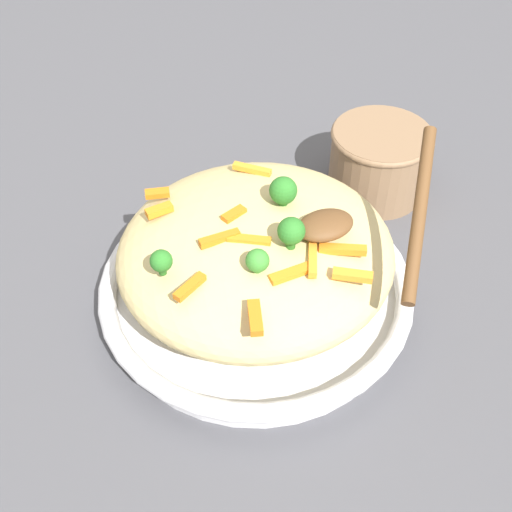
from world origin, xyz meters
name	(u,v)px	position (x,y,z in m)	size (l,w,h in m)	color
ground_plane	(256,304)	(0.00, 0.00, 0.00)	(2.40, 2.40, 0.00)	#4C4C51
serving_bowl	(256,290)	(0.00, 0.00, 0.02)	(0.33, 0.33, 0.04)	silver
pasta_mound	(256,252)	(0.00, 0.00, 0.08)	(0.28, 0.27, 0.09)	#D1BA7A
carrot_piece_0	(353,275)	(-0.05, 0.10, 0.12)	(0.04, 0.01, 0.01)	orange
carrot_piece_1	(157,193)	(0.07, -0.08, 0.12)	(0.02, 0.01, 0.01)	orange
carrot_piece_2	(343,249)	(-0.06, 0.07, 0.12)	(0.04, 0.01, 0.01)	orange
carrot_piece_3	(249,240)	(0.02, 0.02, 0.12)	(0.04, 0.01, 0.01)	orange
carrot_piece_4	(190,287)	(0.09, 0.05, 0.12)	(0.03, 0.01, 0.01)	orange
carrot_piece_5	(234,214)	(0.02, -0.01, 0.13)	(0.03, 0.01, 0.01)	orange
carrot_piece_6	(255,318)	(0.05, 0.11, 0.12)	(0.04, 0.01, 0.01)	orange
carrot_piece_7	(252,169)	(-0.03, -0.08, 0.12)	(0.04, 0.01, 0.01)	orange
carrot_piece_8	(295,272)	(0.00, 0.07, 0.12)	(0.04, 0.01, 0.01)	orange
carrot_piece_9	(220,238)	(0.04, 0.01, 0.12)	(0.04, 0.01, 0.01)	orange
carrot_piece_10	(159,210)	(0.08, -0.06, 0.12)	(0.03, 0.01, 0.01)	orange
carrot_piece_11	(313,259)	(-0.02, 0.07, 0.12)	(0.04, 0.01, 0.01)	orange
broccoli_floret_0	(257,261)	(0.03, 0.06, 0.13)	(0.02, 0.02, 0.02)	#377928
broccoli_floret_1	(283,191)	(-0.03, -0.01, 0.14)	(0.03, 0.03, 0.03)	#296820
broccoli_floret_2	(161,261)	(0.10, 0.02, 0.13)	(0.02, 0.02, 0.03)	#296820
broccoli_floret_3	(291,232)	(-0.01, 0.04, 0.14)	(0.03, 0.03, 0.03)	#296820
serving_spoon	(360,220)	(-0.08, 0.06, 0.14)	(0.15, 0.14, 0.08)	brown
companion_bowl	(379,159)	(-0.22, -0.11, 0.05)	(0.13, 0.13, 0.09)	#8C6B4C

